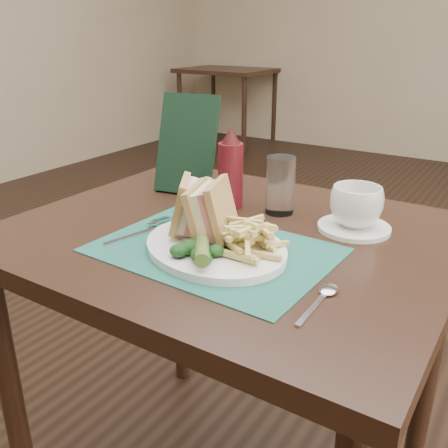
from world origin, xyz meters
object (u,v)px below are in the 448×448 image
at_px(coffee_cup, 356,206).
at_px(placemat, 214,250).
at_px(check_presenter, 187,144).
at_px(table_bg_left, 228,105).
at_px(saucer, 354,228).
at_px(sandwich_half_b, 201,209).
at_px(table_main, 229,375).
at_px(plate, 215,247).
at_px(sandwich_half_a, 180,206).
at_px(drinking_glass, 280,185).
at_px(ketchup_bottle, 231,168).

bearing_deg(coffee_cup, placemat, -127.76).
bearing_deg(check_presenter, table_bg_left, 110.25).
bearing_deg(saucer, sandwich_half_b, -132.71).
bearing_deg(table_main, sandwich_half_b, -89.83).
xyz_separation_m(table_main, check_presenter, (-0.23, 0.17, 0.50)).
distance_m(table_bg_left, sandwich_half_b, 4.48).
distance_m(sandwich_half_b, check_presenter, 0.36).
distance_m(plate, sandwich_half_a, 0.11).
relative_size(placemat, coffee_cup, 4.05).
height_order(table_bg_left, placemat, placemat).
bearing_deg(placemat, drinking_glass, 87.89).
height_order(plate, check_presenter, check_presenter).
bearing_deg(saucer, coffee_cup, 0.00).
bearing_deg(check_presenter, placemat, -56.63).
height_order(table_bg_left, check_presenter, check_presenter).
bearing_deg(coffee_cup, saucer, 0.00).
height_order(table_bg_left, drinking_glass, drinking_glass).
distance_m(plate, saucer, 0.31).
xyz_separation_m(table_bg_left, plate, (2.39, -3.80, 0.38)).
bearing_deg(sandwich_half_a, coffee_cup, 9.35).
xyz_separation_m(placemat, plate, (0.01, -0.01, 0.01)).
bearing_deg(check_presenter, ketchup_bottle, -26.17).
xyz_separation_m(table_bg_left, check_presenter, (2.12, -3.52, 0.50)).
relative_size(table_main, drinking_glass, 6.92).
height_order(ketchup_bottle, check_presenter, check_presenter).
bearing_deg(drinking_glass, sandwich_half_a, -110.77).
bearing_deg(sandwich_half_b, coffee_cup, 30.10).
bearing_deg(drinking_glass, plate, -90.61).
relative_size(table_bg_left, drinking_glass, 6.92).
distance_m(table_main, saucer, 0.46).
bearing_deg(plate, drinking_glass, 110.26).
xyz_separation_m(sandwich_half_a, check_presenter, (-0.18, 0.27, 0.05)).
xyz_separation_m(table_main, placemat, (0.03, -0.11, 0.38)).
distance_m(sandwich_half_a, drinking_glass, 0.26).
bearing_deg(plate, saucer, 74.74).
bearing_deg(sandwich_half_a, plate, -39.49).
distance_m(saucer, coffee_cup, 0.05).
bearing_deg(sandwich_half_b, drinking_glass, 63.32).
height_order(table_bg_left, ketchup_bottle, ketchup_bottle).
height_order(sandwich_half_a, saucer, sandwich_half_a).
xyz_separation_m(sandwich_half_b, saucer, (0.22, 0.24, -0.07)).
relative_size(drinking_glass, ketchup_bottle, 0.70).
bearing_deg(table_main, table_bg_left, 122.50).
relative_size(table_main, placemat, 2.06).
bearing_deg(sandwich_half_a, drinking_glass, 37.61).
xyz_separation_m(placemat, drinking_glass, (0.01, 0.25, 0.06)).
height_order(placemat, plate, plate).
xyz_separation_m(saucer, coffee_cup, (0.00, 0.00, 0.05)).
distance_m(placemat, ketchup_bottle, 0.27).
bearing_deg(table_main, coffee_cup, 31.78).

